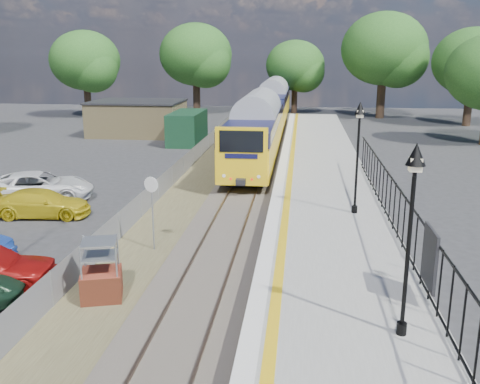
% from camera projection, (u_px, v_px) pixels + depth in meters
% --- Properties ---
extents(ground, '(120.00, 120.00, 0.00)m').
position_uv_depth(ground, '(204.00, 287.00, 17.39)').
color(ground, '#2D2D30').
rests_on(ground, ground).
extents(track_bed, '(5.90, 80.00, 0.29)m').
position_uv_depth(track_bed, '(229.00, 203.00, 26.71)').
color(track_bed, '#473F38').
rests_on(track_bed, ground).
extents(platform, '(5.00, 70.00, 0.90)m').
position_uv_depth(platform, '(325.00, 209.00, 24.50)').
color(platform, gray).
rests_on(platform, ground).
extents(platform_edge, '(0.90, 70.00, 0.01)m').
position_uv_depth(platform_edge, '(281.00, 198.00, 24.61)').
color(platform_edge, silver).
rests_on(platform_edge, platform).
extents(victorian_lamp_south, '(0.44, 0.44, 4.60)m').
position_uv_depth(victorian_lamp_south, '(413.00, 196.00, 11.84)').
color(victorian_lamp_south, black).
rests_on(victorian_lamp_south, platform).
extents(victorian_lamp_north, '(0.44, 0.44, 4.60)m').
position_uv_depth(victorian_lamp_north, '(359.00, 132.00, 21.48)').
color(victorian_lamp_north, black).
rests_on(victorian_lamp_north, platform).
extents(palisade_fence, '(0.12, 26.00, 2.00)m').
position_uv_depth(palisade_fence, '(403.00, 219.00, 18.34)').
color(palisade_fence, black).
rests_on(palisade_fence, platform).
extents(wire_fence, '(0.06, 52.00, 1.20)m').
position_uv_depth(wire_fence, '(168.00, 180.00, 29.23)').
color(wire_fence, '#999EA3').
rests_on(wire_fence, ground).
extents(outbuilding, '(10.80, 10.10, 3.12)m').
position_uv_depth(outbuilding, '(147.00, 120.00, 48.21)').
color(outbuilding, '#9E8A59').
rests_on(outbuilding, ground).
extents(tree_line, '(56.80, 43.80, 11.88)m').
position_uv_depth(tree_line, '(288.00, 60.00, 55.92)').
color(tree_line, '#332319').
rests_on(tree_line, ground).
extents(train, '(2.82, 40.83, 3.51)m').
position_uv_depth(train, '(268.00, 112.00, 46.80)').
color(train, gold).
rests_on(train, ground).
extents(brick_plinth, '(1.49, 1.49, 1.94)m').
position_uv_depth(brick_plinth, '(101.00, 271.00, 16.28)').
color(brick_plinth, '#963F26').
rests_on(brick_plinth, ground).
extents(speed_sign, '(0.57, 0.20, 2.93)m').
position_uv_depth(speed_sign, '(152.00, 201.00, 20.03)').
color(speed_sign, '#999EA3').
rests_on(speed_sign, ground).
extents(car_yellow, '(4.56, 2.23, 1.27)m').
position_uv_depth(car_yellow, '(42.00, 203.00, 24.68)').
color(car_yellow, gold).
rests_on(car_yellow, ground).
extents(car_white, '(5.92, 3.90, 1.51)m').
position_uv_depth(car_white, '(38.00, 187.00, 27.25)').
color(car_white, white).
rests_on(car_white, ground).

